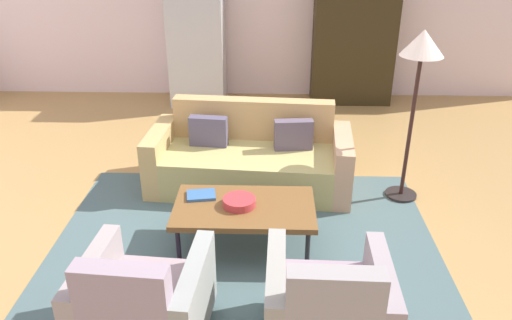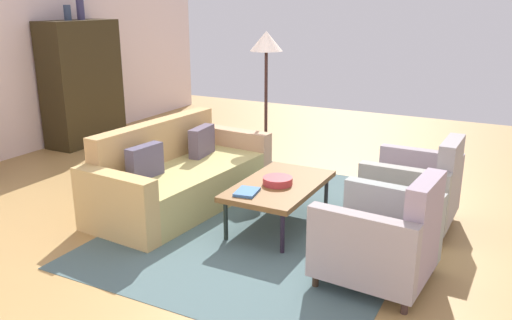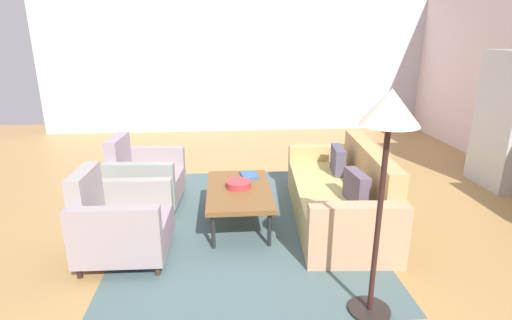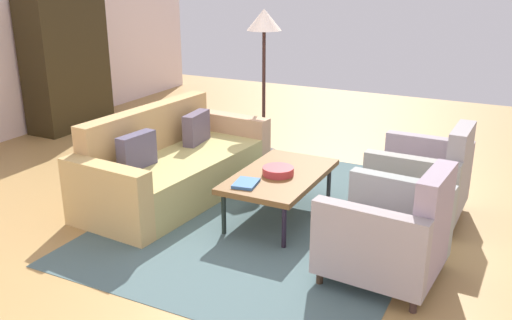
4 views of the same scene
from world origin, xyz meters
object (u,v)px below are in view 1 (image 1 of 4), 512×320
(armchair_right, at_px, (328,312))
(floor_lamp, at_px, (421,60))
(couch, at_px, (251,158))
(book_stack, at_px, (201,195))
(fruit_bowl, at_px, (239,202))
(coffee_table, at_px, (244,209))
(refrigerator, at_px, (197,42))
(armchair_left, at_px, (142,308))
(cabinet, at_px, (353,43))

(armchair_right, distance_m, floor_lamp, 2.57)
(armchair_right, bearing_deg, couch, 105.61)
(book_stack, bearing_deg, fruit_bowl, -22.35)
(coffee_table, xyz_separation_m, fruit_bowl, (-0.04, -0.00, 0.07))
(couch, distance_m, fruit_bowl, 1.20)
(couch, bearing_deg, refrigerator, -66.74)
(couch, bearing_deg, coffee_table, 94.02)
(armchair_left, height_order, armchair_right, same)
(armchair_right, height_order, refrigerator, refrigerator)
(cabinet, height_order, refrigerator, refrigerator)
(coffee_table, height_order, refrigerator, refrigerator)
(cabinet, bearing_deg, book_stack, -115.88)
(armchair_left, relative_size, floor_lamp, 0.51)
(fruit_bowl, height_order, cabinet, cabinet)
(fruit_bowl, xyz_separation_m, refrigerator, (-0.85, 3.80, 0.47))
(cabinet, distance_m, floor_lamp, 3.02)
(couch, distance_m, armchair_right, 2.43)
(couch, relative_size, armchair_right, 2.46)
(coffee_table, height_order, cabinet, cabinet)
(cabinet, bearing_deg, couch, -117.81)
(book_stack, bearing_deg, couch, 69.46)
(armchair_right, relative_size, fruit_bowl, 3.15)
(couch, xyz_separation_m, floor_lamp, (1.58, -0.25, 1.16))
(floor_lamp, bearing_deg, fruit_bowl, -150.06)
(book_stack, xyz_separation_m, refrigerator, (-0.51, 3.66, 0.49))
(coffee_table, distance_m, armchair_right, 1.31)
(armchair_left, distance_m, refrigerator, 5.01)
(book_stack, bearing_deg, floor_lamp, 22.00)
(book_stack, height_order, floor_lamp, floor_lamp)
(refrigerator, bearing_deg, floor_lamp, -49.18)
(couch, distance_m, floor_lamp, 1.97)
(coffee_table, relative_size, floor_lamp, 0.70)
(cabinet, relative_size, refrigerator, 0.97)
(coffee_table, height_order, armchair_right, armchair_right)
(coffee_table, distance_m, armchair_left, 1.31)
(fruit_bowl, relative_size, cabinet, 0.16)
(armchair_left, relative_size, book_stack, 3.22)
(armchair_right, xyz_separation_m, fruit_bowl, (-0.64, 1.17, 0.11))
(coffee_table, bearing_deg, refrigerator, 103.18)
(coffee_table, distance_m, fruit_bowl, 0.08)
(coffee_table, xyz_separation_m, armchair_left, (-0.61, -1.17, -0.04))
(book_stack, relative_size, refrigerator, 0.15)
(book_stack, bearing_deg, coffee_table, -20.13)
(armchair_left, bearing_deg, coffee_table, 67.07)
(couch, bearing_deg, fruit_bowl, 92.00)
(armchair_left, distance_m, armchair_right, 1.20)
(armchair_left, bearing_deg, cabinet, 72.52)
(armchair_right, xyz_separation_m, refrigerator, (-1.49, 4.97, 0.58))
(floor_lamp, bearing_deg, refrigerator, 130.82)
(cabinet, distance_m, refrigerator, 2.34)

